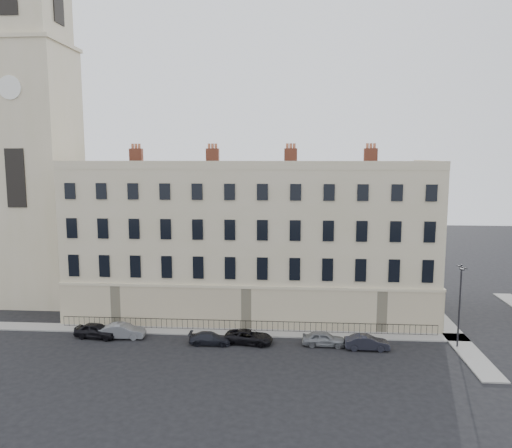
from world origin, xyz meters
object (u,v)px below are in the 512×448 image
object	(u,v)px
car_a	(96,331)
car_b	(123,331)
streetlamp	(460,302)
car_d	(249,337)
car_f	(367,342)
car_c	(210,338)
car_e	(324,339)

from	to	relation	value
car_a	car_b	bearing A→B (deg)	-79.73
car_a	streetlamp	world-z (taller)	streetlamp
car_d	car_f	distance (m)	10.09
car_a	car_c	world-z (taller)	car_a
car_d	car_f	world-z (taller)	car_f
car_c	car_e	size ratio (longest dim) A/B	0.99
car_e	car_f	size ratio (longest dim) A/B	0.99
car_a	car_f	xyz separation A→B (m)	(23.87, -0.99, -0.06)
car_f	car_c	bearing A→B (deg)	89.04
car_f	car_a	bearing A→B (deg)	87.47
car_b	car_d	xyz separation A→B (m)	(11.44, -0.42, -0.08)
car_b	car_c	distance (m)	8.14
car_d	streetlamp	bearing A→B (deg)	-80.46
car_f	streetlamp	world-z (taller)	streetlamp
car_c	car_f	distance (m)	13.42
car_f	car_d	bearing A→B (deg)	86.04
car_e	car_f	distance (m)	3.64
car_a	car_c	size ratio (longest dim) A/B	1.08
car_e	streetlamp	distance (m)	11.84
car_b	car_e	xyz separation A→B (m)	(17.91, -0.50, -0.03)
car_a	car_c	distance (m)	10.49
car_b	car_f	bearing A→B (deg)	-95.87
car_a	car_e	size ratio (longest dim) A/B	1.07
car_d	car_c	bearing A→B (deg)	107.06
car_e	car_a	bearing A→B (deg)	90.86
car_c	streetlamp	xyz separation A→B (m)	(21.16, 0.69, 3.49)
car_c	car_d	size ratio (longest dim) A/B	0.87
car_b	streetlamp	xyz separation A→B (m)	(29.25, -0.22, 3.36)
car_c	car_a	bearing A→B (deg)	85.16
car_e	streetlamp	bearing A→B (deg)	-86.54
car_c	car_e	xyz separation A→B (m)	(9.82, 0.40, 0.10)
car_c	car_d	world-z (taller)	car_d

